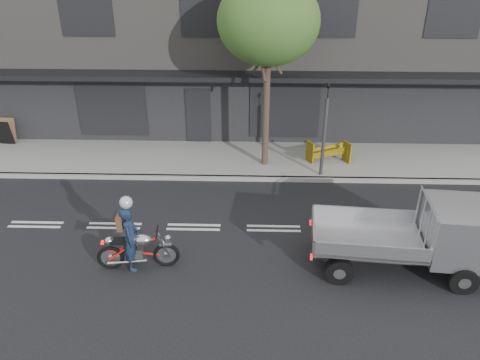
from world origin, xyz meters
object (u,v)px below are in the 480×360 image
(street_tree, at_px, (268,22))
(rider, at_px, (131,238))
(construction_barrier, at_px, (329,154))
(sandwich_board, at_px, (4,133))
(motorcycle, at_px, (138,249))
(traffic_light_pole, at_px, (324,136))
(flatbed_ute, at_px, (442,233))

(street_tree, height_order, rider, street_tree)
(construction_barrier, bearing_deg, sandwich_board, 173.51)
(motorcycle, xyz_separation_m, rider, (-0.15, -0.00, 0.34))
(traffic_light_pole, distance_m, motorcycle, 7.62)
(street_tree, relative_size, rider, 3.72)
(traffic_light_pole, xyz_separation_m, construction_barrier, (0.40, 0.88, -1.09))
(traffic_light_pole, distance_m, rider, 7.69)
(motorcycle, bearing_deg, construction_barrier, 40.35)
(street_tree, xyz_separation_m, construction_barrier, (2.40, 0.03, -4.71))
(flatbed_ute, distance_m, construction_barrier, 6.39)
(traffic_light_pole, height_order, construction_barrier, traffic_light_pole)
(street_tree, distance_m, sandwich_board, 11.65)
(street_tree, relative_size, construction_barrier, 4.55)
(rider, relative_size, construction_barrier, 1.22)
(street_tree, bearing_deg, flatbed_ute, -54.48)
(street_tree, distance_m, rider, 8.32)
(street_tree, xyz_separation_m, motorcycle, (-3.40, -6.12, -4.71))
(traffic_light_pole, height_order, flatbed_ute, traffic_light_pole)
(rider, xyz_separation_m, flatbed_ute, (7.86, 0.08, 0.26))
(traffic_light_pole, xyz_separation_m, flatbed_ute, (2.31, -5.19, -0.49))
(motorcycle, xyz_separation_m, construction_barrier, (5.80, 6.15, -0.00))
(flatbed_ute, bearing_deg, motorcycle, -174.20)
(construction_barrier, bearing_deg, motorcycle, -133.31)
(street_tree, relative_size, flatbed_ute, 1.49)
(flatbed_ute, xyz_separation_m, construction_barrier, (-1.91, 6.06, -0.60))
(motorcycle, relative_size, construction_barrier, 1.44)
(rider, bearing_deg, traffic_light_pole, -52.82)
(street_tree, xyz_separation_m, rider, (-3.55, -6.12, -4.37))
(traffic_light_pole, height_order, rider, traffic_light_pole)
(motorcycle, height_order, rider, rider)
(sandwich_board, bearing_deg, traffic_light_pole, -6.55)
(flatbed_ute, height_order, construction_barrier, flatbed_ute)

